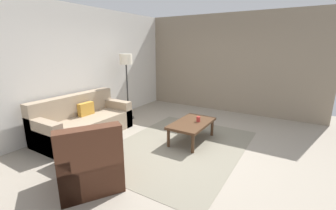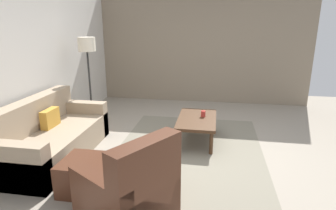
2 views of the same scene
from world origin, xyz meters
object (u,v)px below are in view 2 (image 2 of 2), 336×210
cup (203,114)px  armchair_leather (131,193)px  couch_main (48,138)px  ottoman (86,175)px  coffee_table (197,121)px  lamp_standing (87,54)px

cup → armchair_leather: bearing=164.9°
couch_main → ottoman: couch_main is taller
couch_main → armchair_leather: (-1.20, -1.67, 0.01)m
ottoman → coffee_table: (1.72, -1.21, 0.16)m
couch_main → cup: 2.51m
couch_main → ottoman: bearing=-128.2°
ottoman → coffee_table: 2.11m
coffee_table → lamp_standing: lamp_standing is taller
armchair_leather → lamp_standing: lamp_standing is taller
coffee_table → couch_main: bearing=113.9°
couch_main → coffee_table: (0.96, -2.18, 0.06)m
couch_main → ottoman: 1.23m
cup → ottoman: bearing=144.2°
lamp_standing → armchair_leather: bearing=-148.6°
armchair_leather → couch_main: bearing=54.3°
couch_main → ottoman: (-0.76, -0.96, -0.10)m
coffee_table → cup: cup is taller
coffee_table → lamp_standing: size_ratio=0.64×
armchair_leather → lamp_standing: 3.28m
armchair_leather → coffee_table: bearing=-13.2°
coffee_table → lamp_standing: bearing=77.4°
armchair_leather → coffee_table: 2.22m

